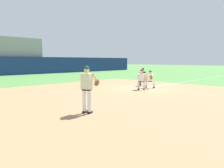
{
  "coord_description": "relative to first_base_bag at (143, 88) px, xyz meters",
  "views": [
    {
      "loc": [
        -13.11,
        -9.52,
        2.06
      ],
      "look_at": [
        -5.45,
        -2.1,
        0.91
      ],
      "focal_mm": 35.0,
      "sensor_mm": 36.0,
      "label": 1
    }
  ],
  "objects": [
    {
      "name": "ground_plane",
      "position": [
        0.0,
        0.0,
        -0.04
      ],
      "size": [
        160.0,
        160.0,
        0.0
      ],
      "primitive_type": "plane",
      "color": "#518942"
    },
    {
      "name": "infield_dirt_patch",
      "position": [
        -3.9,
        -1.5,
        -0.04
      ],
      "size": [
        18.0,
        18.0,
        0.01
      ],
      "primitive_type": "cube",
      "color": "#A87F56",
      "rests_on": "ground"
    },
    {
      "name": "foul_line_stripe",
      "position": [
        8.5,
        0.0,
        -0.04
      ],
      "size": [
        16.99,
        0.1,
        0.0
      ],
      "primitive_type": "cube",
      "color": "white",
      "rests_on": "ground"
    },
    {
      "name": "first_base_bag",
      "position": [
        0.0,
        0.0,
        0.0
      ],
      "size": [
        0.38,
        0.38,
        0.09
      ],
      "primitive_type": "cube",
      "color": "white",
      "rests_on": "ground"
    },
    {
      "name": "baseball",
      "position": [
        -1.61,
        -1.32,
        -0.01
      ],
      "size": [
        0.07,
        0.07,
        0.07
      ],
      "primitive_type": "sphere",
      "color": "white",
      "rests_on": "ground"
    },
    {
      "name": "pitcher",
      "position": [
        -7.75,
        -3.0,
        1.01
      ],
      "size": [
        0.81,
        0.6,
        1.86
      ],
      "color": "black",
      "rests_on": "ground"
    },
    {
      "name": "first_baseman",
      "position": [
        0.54,
        -0.27,
        0.69
      ],
      "size": [
        0.85,
        0.93,
        1.34
      ],
      "color": "black",
      "rests_on": "ground"
    },
    {
      "name": "baserunner",
      "position": [
        -0.67,
        -0.36,
        0.75
      ],
      "size": [
        0.61,
        0.67,
        1.46
      ],
      "color": "black",
      "rests_on": "ground"
    },
    {
      "name": "umpire",
      "position": [
        1.43,
        1.06,
        0.75
      ],
      "size": [
        0.59,
        0.67,
        1.46
      ],
      "color": "black",
      "rests_on": "ground"
    },
    {
      "name": "outfield_wall",
      "position": [
        0.0,
        22.0,
        1.26
      ],
      "size": [
        48.0,
        0.5,
        2.6
      ],
      "color": "navy",
      "rests_on": "ground"
    },
    {
      "name": "stadium_seating_block",
      "position": [
        -0.0,
        25.32,
        2.71
      ],
      "size": [
        8.66,
        5.05,
        5.45
      ],
      "color": "gray",
      "rests_on": "ground"
    }
  ]
}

